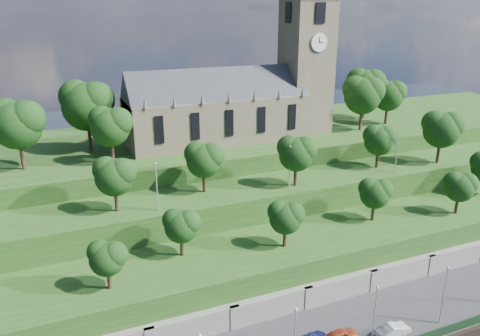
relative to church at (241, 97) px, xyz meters
name	(u,v)px	position (x,y,z in m)	size (l,w,h in m)	color
promenade	(365,329)	(-0.79, -39.98, -21.52)	(160.00, 12.00, 2.00)	#2D2D30
retaining_wall	(338,292)	(-0.79, -34.01, -20.02)	(160.00, 2.10, 5.00)	slate
embankment_lower	(314,261)	(-0.79, -27.98, -18.52)	(160.00, 12.00, 8.00)	#214617
embankment_upper	(279,217)	(-0.79, -16.98, -16.52)	(160.00, 10.00, 12.00)	#214617
hilltop	(230,169)	(-0.79, 4.02, -15.02)	(160.00, 32.00, 15.00)	#214617
church	(241,97)	(0.00, 0.00, 0.00)	(38.60, 12.35, 27.60)	brown
trees_lower	(361,197)	(6.50, -27.77, -10.02)	(67.10, 8.71, 7.46)	black
trees_upper	(320,146)	(5.60, -17.98, -5.00)	(61.54, 8.65, 9.25)	black
trees_hilltop	(232,101)	(-2.16, -0.99, -0.30)	(76.07, 16.59, 11.86)	black
lamp_posts_promenade	(375,311)	(-2.79, -43.48, -16.06)	(60.36, 0.36, 7.71)	#B2B2B7
lamp_posts_upper	(290,164)	(-0.79, -19.98, -6.52)	(40.36, 0.36, 6.82)	#B2B2B7
car_left	(341,335)	(-5.54, -41.52, -19.80)	(1.70, 4.22, 1.44)	#A8331C
car_middle	(393,330)	(0.50, -43.10, -19.80)	(1.53, 4.38, 1.44)	#A2A3A6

